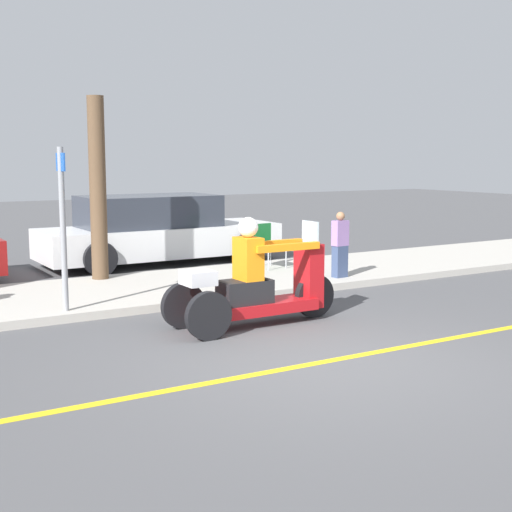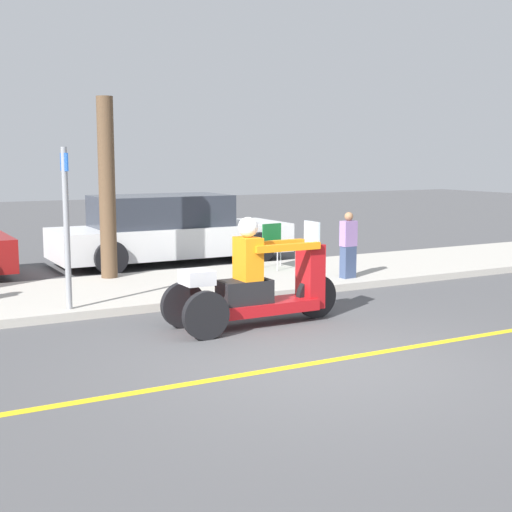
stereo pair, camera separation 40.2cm
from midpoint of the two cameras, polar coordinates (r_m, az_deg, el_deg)
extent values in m
plane|color=#4C4C4F|center=(7.78, 4.20, -8.42)|extent=(60.00, 60.00, 0.00)
cube|color=gold|center=(7.90, 5.44, -8.16)|extent=(24.00, 0.12, 0.01)
cube|color=#B2ADA3|center=(11.72, -8.97, -2.61)|extent=(28.00, 2.80, 0.12)
cylinder|color=black|center=(9.80, 3.52, -3.20)|extent=(0.59, 0.10, 0.59)
cylinder|color=black|center=(8.60, -5.16, -4.80)|extent=(0.59, 0.10, 0.59)
cylinder|color=black|center=(9.22, -7.08, -3.96)|extent=(0.59, 0.10, 0.59)
cube|color=#AD1419|center=(9.31, -1.24, -4.15)|extent=(1.68, 0.49, 0.15)
cube|color=black|center=(9.19, -2.15, -2.88)|extent=(0.67, 0.38, 0.31)
cube|color=#AD1419|center=(9.69, 3.05, -1.52)|extent=(0.24, 0.38, 0.87)
cube|color=silver|center=(9.62, 3.18, 1.92)|extent=(0.03, 0.35, 0.30)
cube|color=silver|center=(8.84, -5.95, -1.74)|extent=(0.36, 0.38, 0.18)
cube|color=orange|center=(9.14, -1.89, -0.21)|extent=(0.26, 0.38, 0.55)
sphere|color=white|center=(9.09, -1.90, 2.31)|extent=(0.26, 0.26, 0.26)
cube|color=gray|center=(9.17, -0.80, -2.89)|extent=(0.14, 0.14, 0.31)
cube|color=gray|center=(9.38, -1.54, -2.65)|extent=(0.14, 0.14, 0.31)
cube|color=orange|center=(9.20, 1.31, 0.70)|extent=(0.96, 0.09, 0.09)
cube|color=orange|center=(9.53, 0.02, 0.96)|extent=(0.96, 0.09, 0.09)
cube|color=#38476B|center=(12.35, 5.80, -0.44)|extent=(0.26, 0.18, 0.55)
cube|color=#9972B2|center=(12.29, 5.83, 1.83)|extent=(0.28, 0.18, 0.44)
sphere|color=#9E704C|center=(12.26, 5.85, 3.19)|extent=(0.15, 0.15, 0.15)
cylinder|color=#A5A8AD|center=(13.00, 0.11, -0.22)|extent=(0.02, 0.02, 0.44)
cylinder|color=#A5A8AD|center=(13.29, 1.56, -0.04)|extent=(0.02, 0.02, 0.44)
cylinder|color=#A5A8AD|center=(13.34, -1.11, -0.01)|extent=(0.02, 0.02, 0.44)
cylinder|color=#A5A8AD|center=(13.62, 0.33, 0.15)|extent=(0.02, 0.02, 0.44)
cube|color=#19662D|center=(13.28, 0.22, 0.95)|extent=(0.50, 0.50, 0.02)
cube|color=#19662D|center=(13.43, -0.39, 1.80)|extent=(0.44, 0.09, 0.38)
cube|color=silver|center=(14.84, -8.45, 1.24)|extent=(4.89, 1.70, 0.60)
cube|color=#2D333D|center=(14.69, -9.38, 3.57)|extent=(2.69, 1.53, 0.63)
cylinder|color=black|center=(14.80, -1.47, 0.70)|extent=(0.64, 0.22, 0.64)
cylinder|color=black|center=(16.29, -4.45, 1.35)|extent=(0.64, 0.22, 0.64)
cylinder|color=black|center=(13.52, -13.24, -0.20)|extent=(0.64, 0.22, 0.64)
cylinder|color=black|center=(15.14, -15.25, 0.58)|extent=(0.64, 0.22, 0.64)
cylinder|color=brown|center=(12.36, -13.46, 5.27)|extent=(0.28, 0.28, 3.07)
cylinder|color=gray|center=(9.90, -16.31, 2.01)|extent=(0.08, 0.08, 2.20)
cube|color=#1E51AD|center=(9.85, -16.51, 7.22)|extent=(0.02, 0.36, 0.24)
camera|label=1|loc=(0.20, -91.25, -0.18)|focal=50.00mm
camera|label=2|loc=(0.20, 88.75, 0.18)|focal=50.00mm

